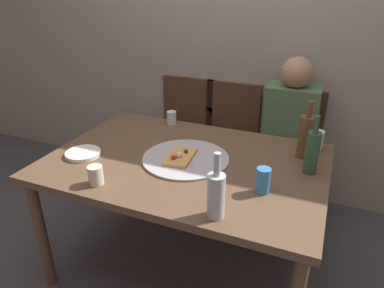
{
  "coord_description": "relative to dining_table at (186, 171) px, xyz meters",
  "views": [
    {
      "loc": [
        0.68,
        -1.54,
        1.63
      ],
      "look_at": [
        -0.0,
        0.1,
        0.79
      ],
      "focal_mm": 32.82,
      "sensor_mm": 36.0,
      "label": 1
    }
  ],
  "objects": [
    {
      "name": "tumbler_far",
      "position": [
        -0.3,
        -0.39,
        0.12
      ],
      "size": [
        0.07,
        0.07,
        0.09
      ],
      "primitive_type": "cylinder",
      "color": "beige",
      "rests_on": "dining_table"
    },
    {
      "name": "pizza_slice_last",
      "position": [
        -0.02,
        -0.02,
        0.1
      ],
      "size": [
        0.15,
        0.23,
        0.05
      ],
      "color": "tan",
      "rests_on": "pizza_tray"
    },
    {
      "name": "plate_stack",
      "position": [
        -0.55,
        -0.17,
        0.08
      ],
      "size": [
        0.19,
        0.19,
        0.02
      ],
      "primitive_type": "cylinder",
      "color": "white",
      "rests_on": "dining_table"
    },
    {
      "name": "dining_table",
      "position": [
        0.0,
        0.0,
        0.0
      ],
      "size": [
        1.47,
        1.01,
        0.74
      ],
      "color": "brown",
      "rests_on": "ground_plane"
    },
    {
      "name": "ground_plane",
      "position": [
        0.0,
        0.0,
        -0.66
      ],
      "size": [
        8.0,
        8.0,
        0.0
      ],
      "primitive_type": "plane",
      "color": "#424247"
    },
    {
      "name": "chair_left",
      "position": [
        -0.42,
        0.91,
        -0.15
      ],
      "size": [
        0.44,
        0.44,
        0.9
      ],
      "rotation": [
        0.0,
        0.0,
        3.14
      ],
      "color": "#472D1E",
      "rests_on": "ground_plane"
    },
    {
      "name": "beer_bottle",
      "position": [
        0.31,
        -0.41,
        0.18
      ],
      "size": [
        0.07,
        0.07,
        0.29
      ],
      "color": "#B2BCC1",
      "rests_on": "dining_table"
    },
    {
      "name": "soda_can",
      "position": [
        0.45,
        -0.16,
        0.13
      ],
      "size": [
        0.07,
        0.07,
        0.12
      ],
      "primitive_type": "cylinder",
      "color": "#337AC1",
      "rests_on": "dining_table"
    },
    {
      "name": "wine_bottle",
      "position": [
        0.63,
        0.11,
        0.19
      ],
      "size": [
        0.07,
        0.07,
        0.31
      ],
      "color": "#2D5133",
      "rests_on": "dining_table"
    },
    {
      "name": "guest_in_sweater",
      "position": [
        0.43,
        0.75,
        -0.02
      ],
      "size": [
        0.36,
        0.56,
        1.17
      ],
      "rotation": [
        0.0,
        0.0,
        3.14
      ],
      "color": "#4C6B47",
      "rests_on": "ground_plane"
    },
    {
      "name": "chair_middle",
      "position": [
        -0.04,
        0.91,
        -0.15
      ],
      "size": [
        0.44,
        0.44,
        0.9
      ],
      "rotation": [
        0.0,
        0.0,
        3.14
      ],
      "color": "#472D1E",
      "rests_on": "ground_plane"
    },
    {
      "name": "water_bottle",
      "position": [
        0.58,
        0.28,
        0.2
      ],
      "size": [
        0.08,
        0.08,
        0.32
      ],
      "color": "brown",
      "rests_on": "dining_table"
    },
    {
      "name": "tumbler_near",
      "position": [
        0.64,
        0.41,
        0.13
      ],
      "size": [
        0.07,
        0.07,
        0.11
      ],
      "primitive_type": "cylinder",
      "color": "silver",
      "rests_on": "dining_table"
    },
    {
      "name": "wine_glass",
      "position": [
        -0.29,
        0.43,
        0.12
      ],
      "size": [
        0.06,
        0.06,
        0.09
      ],
      "primitive_type": "cylinder",
      "color": "silver",
      "rests_on": "dining_table"
    },
    {
      "name": "back_wall",
      "position": [
        0.0,
        1.1,
        0.64
      ],
      "size": [
        6.0,
        0.1,
        2.6
      ],
      "primitive_type": "cube",
      "color": "gray",
      "rests_on": "ground_plane"
    },
    {
      "name": "pizza_tray",
      "position": [
        -0.0,
        -0.0,
        0.08
      ],
      "size": [
        0.47,
        0.47,
        0.01
      ],
      "primitive_type": "cylinder",
      "color": "#ADADB2",
      "rests_on": "dining_table"
    },
    {
      "name": "chair_right",
      "position": [
        0.43,
        0.91,
        -0.15
      ],
      "size": [
        0.44,
        0.44,
        0.9
      ],
      "rotation": [
        0.0,
        0.0,
        3.14
      ],
      "color": "#472D1E",
      "rests_on": "ground_plane"
    }
  ]
}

